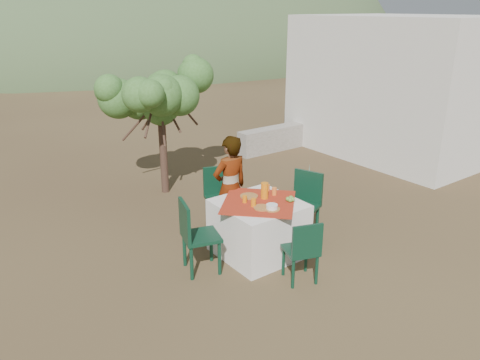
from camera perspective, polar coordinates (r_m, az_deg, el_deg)
name	(u,v)px	position (r m, az deg, el deg)	size (l,w,h in m)	color
ground	(253,245)	(6.71, 1.62, -7.88)	(160.00, 160.00, 0.00)	#3D2B1C
table	(258,228)	(6.33, 2.27, -5.85)	(1.30, 1.30, 0.76)	white
chair_far	(219,194)	(7.12, -2.60, -1.68)	(0.53, 0.53, 0.91)	black
chair_near	(303,249)	(5.69, 7.71, -8.37)	(0.48, 0.48, 0.82)	black
chair_left	(195,233)	(5.86, -5.55, -6.50)	(0.55, 0.55, 0.96)	black
chair_right	(304,201)	(6.82, 7.82, -2.59)	(0.57, 0.57, 0.96)	black
person	(230,188)	(6.65, -1.20, -0.92)	(0.56, 0.36, 1.52)	#8C6651
shrub_tree	(162,101)	(8.28, -9.48, 9.46)	(1.77, 1.74, 2.08)	#3F291F
agave	(309,181)	(8.62, 8.37, -0.10)	(0.53, 0.54, 0.57)	#5D725C
guesthouse	(401,85)	(11.39, 18.99, 10.86)	(3.20, 4.20, 3.00)	beige
stone_wall	(285,136)	(11.21, 5.57, 5.31)	(2.60, 0.35, 0.55)	gray
hill_near_right	(109,45)	(43.67, -15.72, 15.52)	(48.00, 48.00, 20.00)	#314828
hill_far_right	(204,34)	(59.81, -4.42, 17.31)	(36.00, 36.00, 14.00)	slate
plate_far	(249,196)	(6.33, 1.11, -1.97)	(0.25, 0.25, 0.01)	brown
plate_near	(262,208)	(5.98, 2.70, -3.39)	(0.22, 0.22, 0.01)	brown
glass_far	(245,199)	(6.12, 0.58, -2.33)	(0.06, 0.06, 0.10)	orange
glass_near	(253,202)	(6.01, 1.65, -2.75)	(0.07, 0.07, 0.11)	orange
juice_pitcher	(265,191)	(6.24, 3.01, -1.30)	(0.10, 0.10, 0.22)	orange
bowl_plate	(272,209)	(5.95, 3.91, -3.54)	(0.21, 0.21, 0.01)	brown
white_bowl	(272,207)	(5.94, 3.91, -3.24)	(0.15, 0.15, 0.05)	silver
jar_left	(274,191)	(6.38, 4.20, -1.38)	(0.07, 0.07, 0.11)	orange
jar_right	(268,187)	(6.53, 3.40, -0.91)	(0.06, 0.06, 0.09)	orange
napkin_holder	(266,194)	(6.32, 3.14, -1.70)	(0.06, 0.03, 0.08)	silver
fruit_cluster	(290,199)	(6.21, 6.16, -2.32)	(0.12, 0.11, 0.06)	#5C9235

